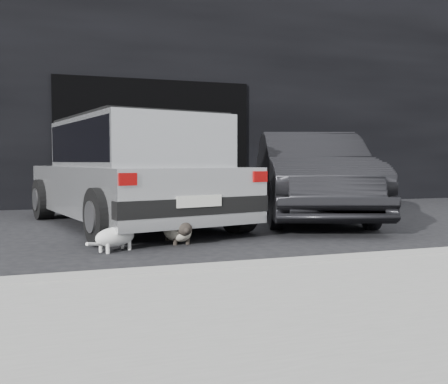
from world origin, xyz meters
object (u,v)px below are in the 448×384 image
object	(u,v)px
silver_hatchback	(132,167)
cat_white	(118,236)
second_car	(310,175)
cat_siamese	(178,231)

from	to	relation	value
silver_hatchback	cat_white	world-z (taller)	silver_hatchback
second_car	cat_white	size ratio (longest dim) A/B	7.13
cat_siamese	cat_white	bearing A→B (deg)	17.69
silver_hatchback	cat_siamese	xyz separation A→B (m)	(0.28, -1.70, -0.71)
silver_hatchback	cat_siamese	distance (m)	1.86
second_car	cat_white	bearing A→B (deg)	-130.58
second_car	cat_siamese	bearing A→B (deg)	-128.12
cat_siamese	cat_white	world-z (taller)	cat_white
cat_white	cat_siamese	bearing A→B (deg)	79.24
silver_hatchback	second_car	size ratio (longest dim) A/B	1.06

